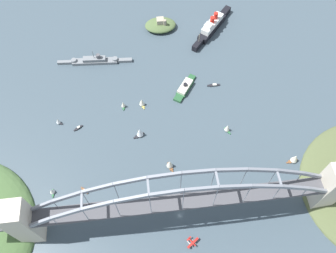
# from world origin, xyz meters

# --- Properties ---
(ground_plane) EXTENTS (1400.00, 1400.00, 0.00)m
(ground_plane) POSITION_xyz_m (0.00, 0.00, 0.00)
(ground_plane) COLOR #3D4C56
(harbor_arch_bridge) EXTENTS (291.56, 16.18, 72.93)m
(harbor_arch_bridge) POSITION_xyz_m (0.00, -0.00, 31.26)
(harbor_arch_bridge) COLOR beige
(harbor_arch_bridge) RESTS_ON ground
(ocean_liner) EXTENTS (55.10, 64.04, 19.73)m
(ocean_liner) POSITION_xyz_m (64.80, 205.50, 5.93)
(ocean_liner) COLOR black
(ocean_liner) RESTS_ON ground
(naval_cruiser) EXTENTS (78.41, 11.16, 16.83)m
(naval_cruiser) POSITION_xyz_m (-65.99, 172.19, 2.82)
(naval_cruiser) COLOR slate
(naval_cruiser) RESTS_ON ground
(harbor_ferry_steamer) EXTENTS (26.62, 34.08, 8.07)m
(harbor_ferry_steamer) POSITION_xyz_m (22.50, 125.93, 2.48)
(harbor_ferry_steamer) COLOR #23512D
(harbor_ferry_steamer) RESTS_ON ground
(fort_island_mid_harbor) EXTENTS (34.78, 25.43, 13.66)m
(fort_island_mid_harbor) POSITION_xyz_m (7.62, 215.80, 4.37)
(fort_island_mid_harbor) COLOR #4C6038
(fort_island_mid_harbor) RESTS_ON ground
(seaplane_taxiing_near_bridge) EXTENTS (9.96, 9.09, 4.95)m
(seaplane_taxiing_near_bridge) POSITION_xyz_m (6.50, -22.58, 2.07)
(seaplane_taxiing_near_bridge) COLOR #B7B7B2
(seaplane_taxiing_near_bridge) RESTS_ON ground
(small_boat_0) EXTENTS (10.59, 6.88, 11.37)m
(small_boat_0) POSITION_xyz_m (105.74, 35.99, 5.22)
(small_boat_0) COLOR brown
(small_boat_0) RESTS_ON ground
(small_boat_1) EXTENTS (6.35, 9.15, 9.96)m
(small_boat_1) POSITION_xyz_m (-21.56, 111.65, 4.58)
(small_boat_1) COLOR gold
(small_boat_1) RESTS_ON ground
(small_boat_2) EXTENTS (6.38, 8.13, 9.96)m
(small_boat_2) POSITION_xyz_m (54.24, 73.61, 4.66)
(small_boat_2) COLOR #2D6B3D
(small_boat_2) RESTS_ON ground
(small_boat_3) EXTENTS (6.82, 5.52, 7.51)m
(small_boat_3) POSITION_xyz_m (-100.90, 100.05, 3.56)
(small_boat_3) COLOR black
(small_boat_3) RESTS_ON ground
(small_boat_4) EXTENTS (6.56, 7.10, 2.00)m
(small_boat_4) POSITION_xyz_m (-76.16, 29.78, 0.72)
(small_boat_4) COLOR brown
(small_boat_4) RESTS_ON ground
(small_boat_5) EXTENTS (8.69, 6.09, 2.28)m
(small_boat_5) POSITION_xyz_m (-82.47, 92.15, 0.80)
(small_boat_5) COLOR black
(small_boat_5) RESTS_ON ground
(small_boat_6) EXTENTS (12.96, 2.98, 2.06)m
(small_boat_6) POSITION_xyz_m (52.28, 126.88, 0.74)
(small_boat_6) COLOR black
(small_boat_6) RESTS_ON ground
(small_boat_7) EXTENTS (4.35, 7.45, 7.05)m
(small_boat_7) POSITION_xyz_m (-102.48, 31.30, 3.35)
(small_boat_7) COLOR #2D6B3D
(small_boat_7) RESTS_ON ground
(small_boat_8) EXTENTS (4.08, 7.17, 8.83)m
(small_boat_8) POSITION_xyz_m (-39.57, 111.46, 4.08)
(small_boat_8) COLOR #2D6B3D
(small_boat_8) RESTS_ON ground
(small_boat_9) EXTENTS (6.87, 9.64, 11.53)m
(small_boat_9) POSITION_xyz_m (-2.79, 43.50, 5.33)
(small_boat_9) COLOR brown
(small_boat_9) RESTS_ON ground
(small_boat_10) EXTENTS (10.48, 7.92, 12.58)m
(small_boat_10) POSITION_xyz_m (-26.05, 77.86, 5.75)
(small_boat_10) COLOR black
(small_boat_10) RESTS_ON ground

